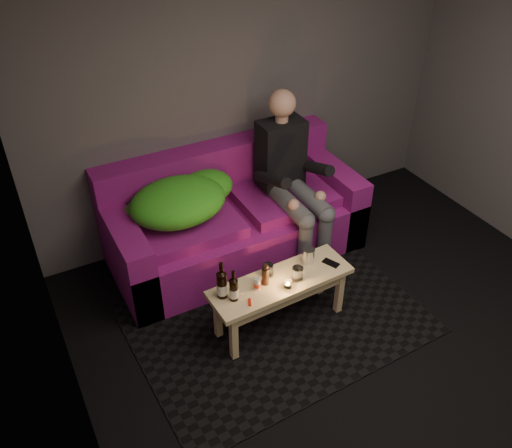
{
  "coord_description": "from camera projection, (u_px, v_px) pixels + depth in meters",
  "views": [
    {
      "loc": [
        -2.04,
        -1.7,
        3.12
      ],
      "look_at": [
        -0.35,
        1.45,
        0.52
      ],
      "focal_mm": 38.0,
      "sensor_mm": 36.0,
      "label": 1
    }
  ],
  "objects": [
    {
      "name": "steel_cup",
      "position": [
        309.0,
        256.0,
        4.1
      ],
      "size": [
        0.12,
        0.12,
        0.13
      ],
      "primitive_type": "cylinder",
      "rotation": [
        0.0,
        0.0,
        0.39
      ],
      "color": "silver",
      "rests_on": "coffee_table"
    },
    {
      "name": "pepper_mill",
      "position": [
        265.0,
        276.0,
        3.9
      ],
      "size": [
        0.07,
        0.07,
        0.14
      ],
      "primitive_type": "cylinder",
      "rotation": [
        0.0,
        0.0,
        -0.35
      ],
      "color": "black",
      "rests_on": "coffee_table"
    },
    {
      "name": "green_blanket",
      "position": [
        182.0,
        199.0,
        4.38
      ],
      "size": [
        0.96,
        0.65,
        0.33
      ],
      "color": "#2E971B",
      "rests_on": "sofa"
    },
    {
      "name": "rug",
      "position": [
        276.0,
        318.0,
        4.27
      ],
      "size": [
        2.25,
        1.67,
        0.01
      ],
      "primitive_type": "cube",
      "rotation": [
        0.0,
        0.0,
        0.04
      ],
      "color": "black",
      "rests_on": "floor"
    },
    {
      "name": "beer_bottle_b",
      "position": [
        234.0,
        289.0,
        3.75
      ],
      "size": [
        0.07,
        0.07,
        0.26
      ],
      "color": "black",
      "rests_on": "coffee_table"
    },
    {
      "name": "red_lighter",
      "position": [
        250.0,
        302.0,
        3.77
      ],
      "size": [
        0.05,
        0.07,
        0.01
      ],
      "primitive_type": "cube",
      "rotation": [
        0.0,
        0.0,
        -0.42
      ],
      "color": "#BA180B",
      "rests_on": "coffee_table"
    },
    {
      "name": "floor",
      "position": [
        397.0,
        376.0,
        3.82
      ],
      "size": [
        4.5,
        4.5,
        0.0
      ],
      "primitive_type": "plane",
      "color": "black",
      "rests_on": "ground"
    },
    {
      "name": "tumbler_front",
      "position": [
        297.0,
        274.0,
        3.95
      ],
      "size": [
        0.09,
        0.09,
        0.1
      ],
      "primitive_type": "cylinder",
      "rotation": [
        0.0,
        0.0,
        -0.07
      ],
      "color": "white",
      "rests_on": "coffee_table"
    },
    {
      "name": "tealight",
      "position": [
        288.0,
        285.0,
        3.9
      ],
      "size": [
        0.06,
        0.06,
        0.04
      ],
      "color": "white",
      "rests_on": "coffee_table"
    },
    {
      "name": "salt_shaker",
      "position": [
        257.0,
        284.0,
        3.87
      ],
      "size": [
        0.05,
        0.05,
        0.09
      ],
      "primitive_type": "cylinder",
      "rotation": [
        0.0,
        0.0,
        0.14
      ],
      "color": "silver",
      "rests_on": "coffee_table"
    },
    {
      "name": "smartphone",
      "position": [
        331.0,
        263.0,
        4.12
      ],
      "size": [
        0.11,
        0.14,
        0.01
      ],
      "primitive_type": "cube",
      "rotation": [
        0.0,
        0.0,
        0.43
      ],
      "color": "black",
      "rests_on": "coffee_table"
    },
    {
      "name": "tumbler_back",
      "position": [
        268.0,
        270.0,
        3.99
      ],
      "size": [
        0.1,
        0.1,
        0.09
      ],
      "primitive_type": "cylinder",
      "rotation": [
        0.0,
        0.0,
        -0.36
      ],
      "color": "white",
      "rests_on": "coffee_table"
    },
    {
      "name": "sofa",
      "position": [
        233.0,
        220.0,
        4.78
      ],
      "size": [
        2.17,
        0.98,
        0.93
      ],
      "color": "#7E1067",
      "rests_on": "floor"
    },
    {
      "name": "coffee_table",
      "position": [
        281.0,
        288.0,
        4.02
      ],
      "size": [
        1.11,
        0.39,
        0.45
      ],
      "rotation": [
        0.0,
        0.0,
        0.04
      ],
      "color": "tan",
      "rests_on": "rug"
    },
    {
      "name": "room",
      "position": [
        387.0,
        140.0,
        3.19
      ],
      "size": [
        4.5,
        4.5,
        4.5
      ],
      "color": "silver",
      "rests_on": "ground"
    },
    {
      "name": "person",
      "position": [
        291.0,
        176.0,
        4.59
      ],
      "size": [
        0.39,
        0.9,
        1.45
      ],
      "color": "black",
      "rests_on": "sofa"
    },
    {
      "name": "beer_bottle_a",
      "position": [
        222.0,
        284.0,
        3.77
      ],
      "size": [
        0.08,
        0.08,
        0.3
      ],
      "color": "black",
      "rests_on": "coffee_table"
    }
  ]
}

